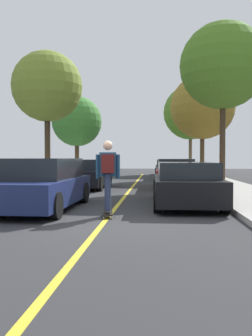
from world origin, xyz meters
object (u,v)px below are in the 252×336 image
parked_car_left_near (87,174)px  street_tree_right_nearest (223,66)px  fire_hydrant (17,186)px  skateboarder (108,172)px  parked_car_left_nearest (41,184)px  parked_car_right_nearest (186,184)px  street_tree_left_nearest (47,87)px  parked_car_right_far (169,170)px  street_tree_left_near (77,122)px  street_tree_right_near (202,107)px  parked_car_right_farthest (166,167)px  street_tree_right_far (191,113)px  skateboard (108,213)px  parked_car_right_near (175,174)px

parked_car_left_near → street_tree_right_nearest: size_ratio=0.54×
parked_car_left_near → fire_hydrant: size_ratio=5.79×
skateboarder → parked_car_left_nearest: bearing=149.4°
fire_hydrant → skateboarder: size_ratio=0.41×
parked_car_left_near → parked_car_right_nearest: bearing=-54.3°
street_tree_left_nearest → parked_car_right_far: bearing=46.4°
parked_car_left_nearest → parked_car_right_nearest: (4.05, 1.13, -0.05)m
skateboarder → parked_car_left_near: bearing=104.2°
street_tree_left_near → street_tree_right_near: street_tree_right_near is taller
parked_car_right_farthest → street_tree_right_nearest: street_tree_right_nearest is taller
parked_car_right_nearest → parked_car_right_far: (-0.00, 13.18, 0.00)m
parked_car_left_nearest → parked_car_right_nearest: size_ratio=0.98×
parked_car_right_nearest → street_tree_right_far: 22.28m
street_tree_right_far → street_tree_right_nearest: bearing=-90.0°
street_tree_right_far → fire_hydrant: (-7.71, -20.73, -4.93)m
street_tree_left_nearest → parked_car_right_nearest: bearing=-46.9°
parked_car_right_farthest → street_tree_right_near: size_ratio=0.61×
street_tree_right_far → street_tree_right_near: bearing=-90.0°
parked_car_right_far → skateboarder: (-2.03, -15.50, 0.44)m
skateboarder → street_tree_right_far: bearing=80.1°
parked_car_left_near → skateboarder: bearing=-75.8°
street_tree_left_near → street_tree_right_nearest: bearing=-41.0°
street_tree_left_nearest → skateboard: 10.98m
parked_car_right_nearest → parked_car_left_near: bearing=125.7°
street_tree_right_far → skateboarder: bearing=-99.9°
street_tree_right_nearest → fire_hydrant: size_ratio=10.67×
street_tree_left_nearest → skateboard: size_ratio=7.57×
street_tree_left_near → skateboarder: (4.18, -15.71, -2.79)m
parked_car_left_near → skateboard: size_ratio=4.71×
skateboarder → street_tree_left_nearest: bearing=115.0°
street_tree_right_nearest → parked_car_right_far: bearing=107.0°
parked_car_right_near → parked_car_right_far: bearing=90.0°
parked_car_left_near → street_tree_left_nearest: 4.87m
parked_car_left_nearest → parked_car_right_nearest: 4.20m
street_tree_left_near → parked_car_left_nearest: bearing=-81.5°
parked_car_right_nearest → parked_car_right_farthest: bearing=90.0°
parked_car_right_far → parked_car_right_farthest: bearing=90.0°
street_tree_right_nearest → parked_car_right_nearest: bearing=-109.5°
parked_car_left_nearest → parked_car_left_near: size_ratio=1.12×
parked_car_right_near → skateboarder: skateboarder is taller
parked_car_right_farthest → skateboarder: size_ratio=2.39×
street_tree_left_near → parked_car_right_far: bearing=-1.9°
street_tree_right_nearest → fire_hydrant: 10.61m
parked_car_right_near → parked_car_right_far: (-0.00, 7.20, -0.02)m
street_tree_right_near → skateboard: bearing=-105.0°
parked_car_right_far → street_tree_left_near: bearing=178.1°
parked_car_left_nearest → street_tree_left_nearest: 9.11m
parked_car_right_nearest → skateboard: parked_car_right_nearest is taller
street_tree_left_near → parked_car_right_farthest: bearing=44.0°
parked_car_right_farthest → fire_hydrant: size_ratio=5.90×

